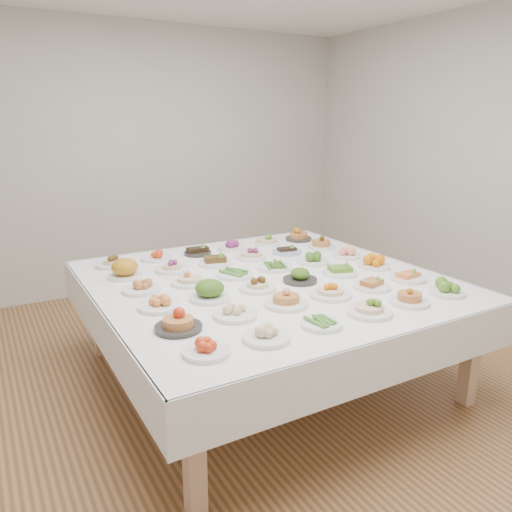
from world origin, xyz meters
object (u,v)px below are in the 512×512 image
display_table (267,287)px  dish_0 (206,347)px  dish_35 (299,233)px  dish_18 (141,286)px

display_table → dish_0: bearing=-134.7°
dish_0 → dish_35: (1.69, 1.69, 0.03)m
display_table → dish_35: dish_35 is taller
dish_18 → dish_35: 1.81m
dish_0 → dish_18: dish_18 is taller
display_table → dish_18: (-0.84, 0.18, 0.10)m
dish_18 → dish_35: dish_35 is taller
dish_18 → dish_35: (1.69, 0.67, 0.03)m
display_table → dish_0: size_ratio=10.09×
dish_0 → dish_35: size_ratio=0.92×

